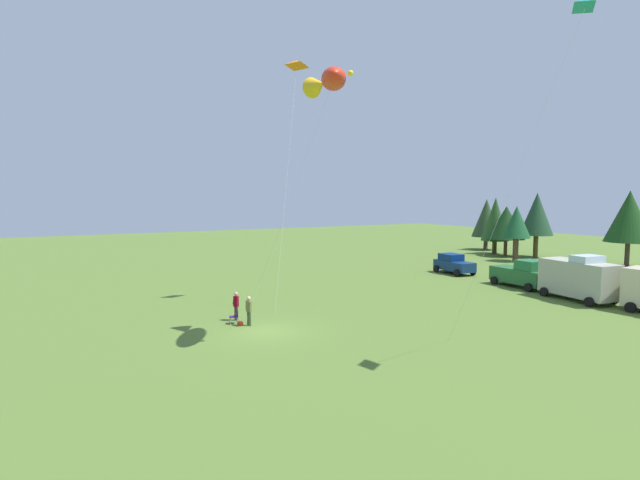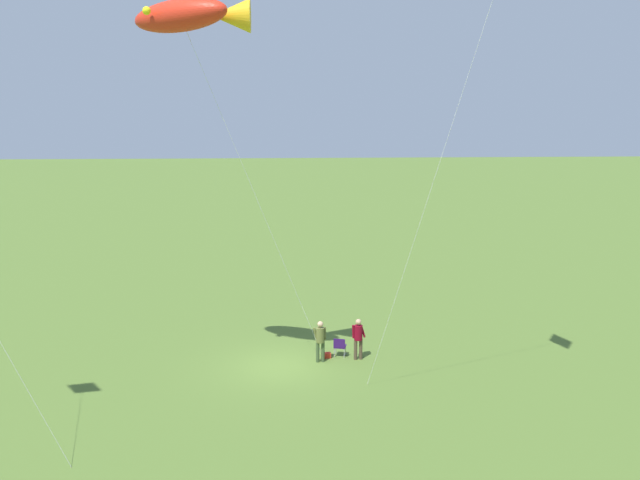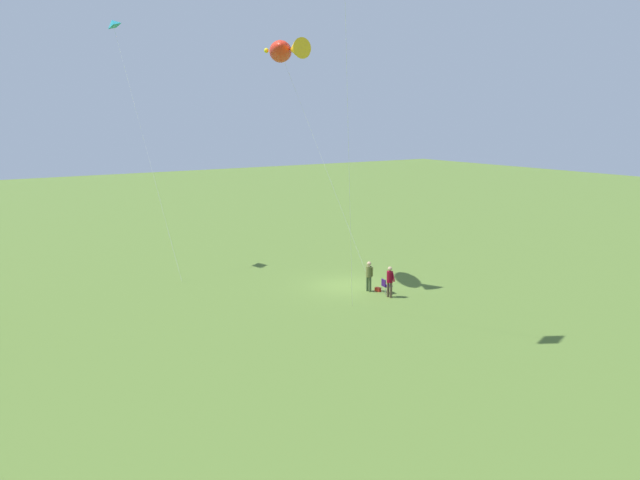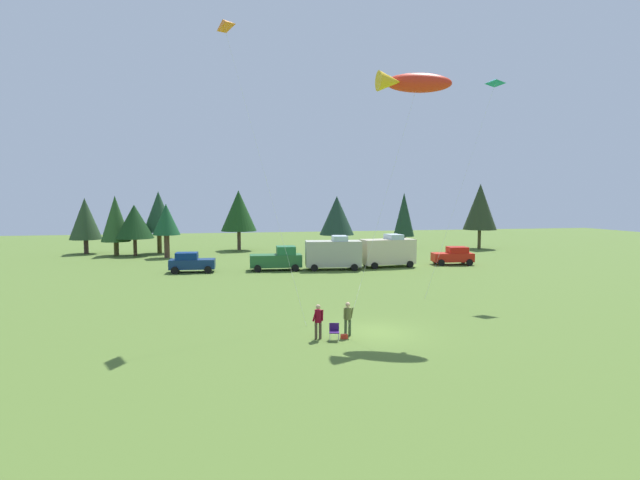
{
  "view_description": "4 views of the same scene",
  "coord_description": "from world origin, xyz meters",
  "px_view_note": "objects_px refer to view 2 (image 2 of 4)",
  "views": [
    {
      "loc": [
        25.27,
        -10.69,
        7.58
      ],
      "look_at": [
        -0.02,
        3.43,
        4.99
      ],
      "focal_mm": 28.0,
      "sensor_mm": 36.0,
      "label": 1
    },
    {
      "loc": [
        -0.4,
        28.5,
        11.42
      ],
      "look_at": [
        -1.58,
        1.62,
        5.56
      ],
      "focal_mm": 42.0,
      "sensor_mm": 36.0,
      "label": 2
    },
    {
      "loc": [
        -28.79,
        20.9,
        9.85
      ],
      "look_at": [
        -3.22,
        3.97,
        3.73
      ],
      "focal_mm": 35.0,
      "sensor_mm": 36.0,
      "label": 3
    },
    {
      "loc": [
        -8.25,
        -24.33,
        6.92
      ],
      "look_at": [
        -2.53,
        2.34,
        4.68
      ],
      "focal_mm": 28.0,
      "sensor_mm": 36.0,
      "label": 4
    }
  ],
  "objects_px": {
    "folding_chair": "(340,346)",
    "backpack_on_grass": "(327,355)",
    "person_spectator": "(358,336)",
    "person_kite_flyer": "(320,338)",
    "kite_large_fish": "(192,16)"
  },
  "relations": [
    {
      "from": "person_kite_flyer",
      "to": "folding_chair",
      "type": "xyz_separation_m",
      "value": [
        -0.84,
        -0.55,
        -0.53
      ]
    },
    {
      "from": "person_kite_flyer",
      "to": "folding_chair",
      "type": "height_order",
      "value": "person_kite_flyer"
    },
    {
      "from": "person_kite_flyer",
      "to": "kite_large_fish",
      "type": "bearing_deg",
      "value": 116.39
    },
    {
      "from": "person_kite_flyer",
      "to": "kite_large_fish",
      "type": "distance_m",
      "value": 13.47
    },
    {
      "from": "folding_chair",
      "to": "person_spectator",
      "type": "bearing_deg",
      "value": -100.65
    },
    {
      "from": "person_spectator",
      "to": "kite_large_fish",
      "type": "height_order",
      "value": "kite_large_fish"
    },
    {
      "from": "person_kite_flyer",
      "to": "person_spectator",
      "type": "bearing_deg",
      "value": -88.72
    },
    {
      "from": "folding_chair",
      "to": "person_spectator",
      "type": "relative_size",
      "value": 0.47
    },
    {
      "from": "folding_chair",
      "to": "backpack_on_grass",
      "type": "bearing_deg",
      "value": 114.66
    },
    {
      "from": "kite_large_fish",
      "to": "person_spectator",
      "type": "bearing_deg",
      "value": -152.67
    },
    {
      "from": "folding_chair",
      "to": "backpack_on_grass",
      "type": "xyz_separation_m",
      "value": [
        0.54,
        0.11,
        -0.38
      ]
    },
    {
      "from": "folding_chair",
      "to": "kite_large_fish",
      "type": "bearing_deg",
      "value": 136.16
    },
    {
      "from": "person_kite_flyer",
      "to": "person_spectator",
      "type": "relative_size",
      "value": 1.0
    },
    {
      "from": "person_spectator",
      "to": "backpack_on_grass",
      "type": "xyz_separation_m",
      "value": [
        1.28,
        -0.21,
        -0.91
      ]
    },
    {
      "from": "folding_chair",
      "to": "kite_large_fish",
      "type": "height_order",
      "value": "kite_large_fish"
    }
  ]
}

